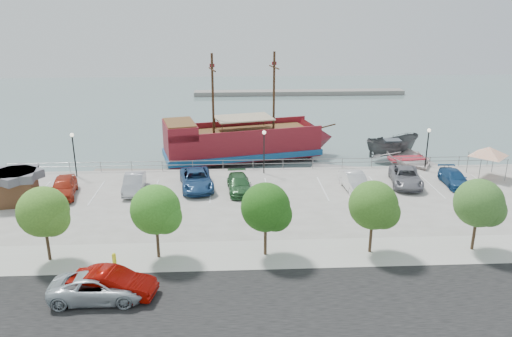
{
  "coord_description": "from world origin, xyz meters",
  "views": [
    {
      "loc": [
        -3.12,
        -39.42,
        15.91
      ],
      "look_at": [
        -1.0,
        2.0,
        2.0
      ],
      "focal_mm": 35.0,
      "sensor_mm": 36.0,
      "label": 1
    }
  ],
  "objects": [
    {
      "name": "tree_f",
      "position": [
        13.15,
        -10.07,
        3.3
      ],
      "size": [
        3.3,
        3.2,
        5.0
      ],
      "color": "#473321",
      "rests_on": "sidewalk"
    },
    {
      "name": "street_sedan",
      "position": [
        -9.95,
        -14.42,
        0.8
      ],
      "size": [
        5.11,
        2.55,
        1.61
      ],
      "primitive_type": "imported",
      "rotation": [
        0.0,
        0.0,
        1.39
      ],
      "color": "#870802",
      "rests_on": "street"
    },
    {
      "name": "fire_hydrant",
      "position": [
        -10.69,
        -10.8,
        0.43
      ],
      "size": [
        0.28,
        0.28,
        0.8
      ],
      "rotation": [
        0.0,
        0.0,
        -0.05
      ],
      "color": "yellow",
      "rests_on": "sidewalk"
    },
    {
      "name": "patrol_boat",
      "position": [
        14.9,
        13.62,
        0.24
      ],
      "size": [
        6.79,
        3.8,
        2.48
      ],
      "primitive_type": "imported",
      "rotation": [
        0.0,
        0.0,
        1.8
      ],
      "color": "#484A4B",
      "rests_on": "ground"
    },
    {
      "name": "lamp_post_left",
      "position": [
        -18.0,
        6.5,
        2.94
      ],
      "size": [
        0.36,
        0.36,
        4.28
      ],
      "color": "black",
      "rests_on": "land_slab"
    },
    {
      "name": "tree_b",
      "position": [
        -14.85,
        -10.07,
        3.3
      ],
      "size": [
        3.3,
        3.2,
        5.0
      ],
      "color": "#473321",
      "rests_on": "sidewalk"
    },
    {
      "name": "parked_car_b",
      "position": [
        -11.73,
        2.14,
        0.77
      ],
      "size": [
        1.89,
        4.78,
        1.55
      ],
      "primitive_type": "imported",
      "rotation": [
        0.0,
        0.0,
        0.05
      ],
      "color": "#A8AAB1",
      "rests_on": "land_slab"
    },
    {
      "name": "tree_d",
      "position": [
        -0.85,
        -10.07,
        3.3
      ],
      "size": [
        3.3,
        3.2,
        5.0
      ],
      "color": "#473321",
      "rests_on": "sidewalk"
    },
    {
      "name": "speedboat",
      "position": [
        15.56,
        10.09,
        -0.17
      ],
      "size": [
        6.5,
        8.56,
        1.66
      ],
      "primitive_type": "imported",
      "rotation": [
        0.0,
        0.0,
        0.1
      ],
      "color": "silver",
      "rests_on": "ground"
    },
    {
      "name": "parked_car_h",
      "position": [
        17.09,
        2.28,
        0.66
      ],
      "size": [
        2.07,
        4.65,
        1.33
      ],
      "primitive_type": "imported",
      "rotation": [
        0.0,
        0.0,
        -0.05
      ],
      "color": "navy",
      "rests_on": "land_slab"
    },
    {
      "name": "ground",
      "position": [
        0.0,
        0.0,
        -1.0
      ],
      "size": [
        160.0,
        160.0,
        0.0
      ],
      "primitive_type": "plane",
      "color": "slate"
    },
    {
      "name": "sidewalk",
      "position": [
        0.0,
        -10.0,
        0.01
      ],
      "size": [
        100.0,
        4.0,
        0.05
      ],
      "primitive_type": "cube",
      "color": "#ACABA2",
      "rests_on": "land_slab"
    },
    {
      "name": "seawall_railing",
      "position": [
        0.0,
        7.8,
        0.53
      ],
      "size": [
        50.0,
        0.06,
        1.0
      ],
      "color": "gray",
      "rests_on": "land_slab"
    },
    {
      "name": "street_van",
      "position": [
        -10.63,
        -14.68,
        0.76
      ],
      "size": [
        5.45,
        2.53,
        1.51
      ],
      "primitive_type": "imported",
      "rotation": [
        0.0,
        0.0,
        1.57
      ],
      "color": "#ACB8BF",
      "rests_on": "street"
    },
    {
      "name": "dock_west",
      "position": [
        -13.61,
        9.2,
        -0.79
      ],
      "size": [
        7.63,
        2.63,
        0.43
      ],
      "primitive_type": "cube",
      "rotation": [
        0.0,
        0.0,
        -0.07
      ],
      "color": "slate",
      "rests_on": "ground"
    },
    {
      "name": "tree_e",
      "position": [
        6.15,
        -10.07,
        3.3
      ],
      "size": [
        3.3,
        3.2,
        5.0
      ],
      "color": "#473321",
      "rests_on": "sidewalk"
    },
    {
      "name": "tree_c",
      "position": [
        -7.85,
        -10.07,
        3.3
      ],
      "size": [
        3.3,
        3.2,
        5.0
      ],
      "color": "#473321",
      "rests_on": "sidewalk"
    },
    {
      "name": "shed",
      "position": [
        -20.95,
        0.12,
        1.46
      ],
      "size": [
        3.86,
        3.86,
        2.73
      ],
      "rotation": [
        0.0,
        0.0,
        0.18
      ],
      "color": "brown",
      "rests_on": "land_slab"
    },
    {
      "name": "parked_car_c",
      "position": [
        -6.3,
        2.7,
        0.82
      ],
      "size": [
        3.55,
        6.21,
        1.63
      ],
      "primitive_type": "imported",
      "rotation": [
        0.0,
        0.0,
        0.15
      ],
      "color": "navy",
      "rests_on": "land_slab"
    },
    {
      "name": "lamp_post_right",
      "position": [
        16.0,
        6.5,
        2.94
      ],
      "size": [
        0.36,
        0.36,
        4.28
      ],
      "color": "black",
      "rests_on": "land_slab"
    },
    {
      "name": "parked_car_g",
      "position": [
        12.7,
        2.6,
        0.77
      ],
      "size": [
        3.53,
        5.91,
        1.54
      ],
      "primitive_type": "imported",
      "rotation": [
        0.0,
        0.0,
        -0.19
      ],
      "color": "slate",
      "rests_on": "land_slab"
    },
    {
      "name": "far_shore",
      "position": [
        10.0,
        55.0,
        -0.6
      ],
      "size": [
        40.0,
        3.0,
        0.8
      ],
      "primitive_type": "cube",
      "color": "gray",
      "rests_on": "ground"
    },
    {
      "name": "pirate_ship",
      "position": [
        -0.57,
        14.02,
        1.08
      ],
      "size": [
        20.04,
        9.64,
        12.41
      ],
      "rotation": [
        0.0,
        0.0,
        0.24
      ],
      "color": "maroon",
      "rests_on": "ground"
    },
    {
      "name": "dock_east",
      "position": [
        15.49,
        9.2,
        -0.8
      ],
      "size": [
        7.43,
        4.43,
        0.41
      ],
      "primitive_type": "cube",
      "rotation": [
        0.0,
        0.0,
        0.36
      ],
      "color": "gray",
      "rests_on": "ground"
    },
    {
      "name": "canopy_tent",
      "position": [
        21.09,
        4.39,
        2.95
      ],
      "size": [
        4.12,
        4.12,
        3.4
      ],
      "rotation": [
        0.0,
        0.0,
        -0.01
      ],
      "color": "slate",
      "rests_on": "land_slab"
    },
    {
      "name": "dock_mid",
      "position": [
        8.73,
        9.2,
        -0.8
      ],
      "size": [
        7.41,
        4.3,
        0.41
      ],
      "primitive_type": "cube",
      "rotation": [
        0.0,
        0.0,
        -0.34
      ],
      "color": "gray",
      "rests_on": "ground"
    },
    {
      "name": "parked_car_f",
      "position": [
        7.71,
        1.45,
        0.79
      ],
      "size": [
        2.01,
        4.93,
        1.59
      ],
      "primitive_type": "imported",
      "rotation": [
        0.0,
        0.0,
        0.07
      ],
      "color": "silver",
      "rests_on": "land_slab"
    },
    {
      "name": "parked_car_a",
      "position": [
        -17.57,
        1.35,
        0.83
      ],
      "size": [
        2.77,
        5.16,
        1.67
      ],
      "primitive_type": "imported",
      "rotation": [
        0.0,
        0.0,
        0.17
      ],
      "color": "#AB2A15",
      "rests_on": "land_slab"
    },
    {
      "name": "street",
      "position": [
        0.0,
        -16.0,
        0.01
      ],
      "size": [
        100.0,
        8.0,
        0.04
      ],
      "primitive_type": "cube",
      "color": "black",
      "rests_on": "land_slab"
    },
    {
      "name": "lamp_post_mid",
      "position": [
        0.0,
        6.5,
        2.94
      ],
      "size": [
        0.36,
        0.36,
        4.28
      ],
      "color": "black",
      "rests_on": "land_slab"
    },
    {
      "name": "parked_car_d",
      "position": [
        -2.51,
        1.67,
        0.69
      ],
      "size": [
        2.31,
        4.92,
        1.39
      ],
      "primitive_type": "imported",
      "rotation": [
        0.0,
        0.0,
        0.08
      ],
      "color": "#2C6032",
      "rests_on": "land_slab"
    }
  ]
}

